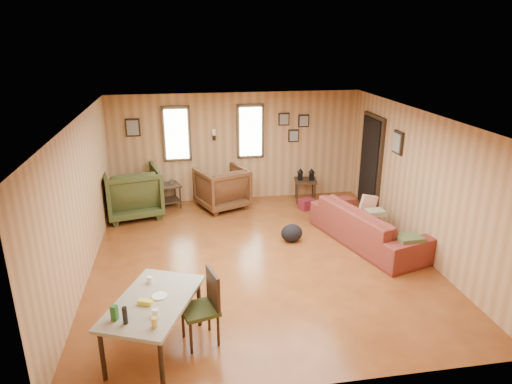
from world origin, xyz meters
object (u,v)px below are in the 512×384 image
end_table (168,192)px  dining_table (152,306)px  sofa (369,219)px  recliner_green (132,190)px  recliner_brown (222,186)px  side_table (306,179)px

end_table → dining_table: size_ratio=0.41×
sofa → dining_table: 4.37m
recliner_green → dining_table: size_ratio=0.72×
end_table → sofa: bearing=-33.8°
recliner_green → dining_table: recliner_green is taller
recliner_brown → dining_table: 4.77m
sofa → recliner_green: bearing=47.9°
sofa → recliner_green: size_ratio=2.11×
recliner_brown → side_table: (1.88, 0.09, 0.03)m
side_table → dining_table: size_ratio=0.49×
recliner_brown → end_table: 1.17m
sofa → end_table: size_ratio=3.74×
side_table → sofa: bearing=-76.9°
side_table → dining_table: (-3.12, -4.69, 0.11)m
side_table → end_table: bearing=178.2°
recliner_green → side_table: size_ratio=1.46×
recliner_green → end_table: recliner_green is taller
recliner_green → recliner_brown: bearing=172.0°
sofa → end_table: 4.29m
recliner_brown → dining_table: recliner_brown is taller
sofa → dining_table: size_ratio=1.53×
recliner_brown → sofa: bearing=115.5°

